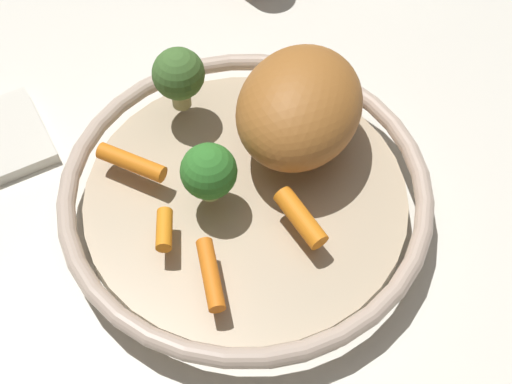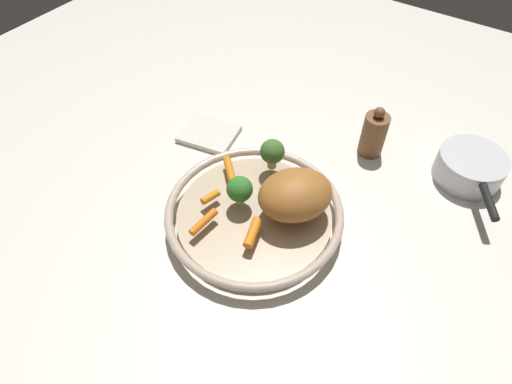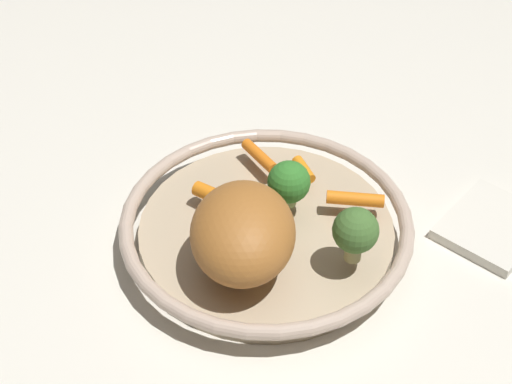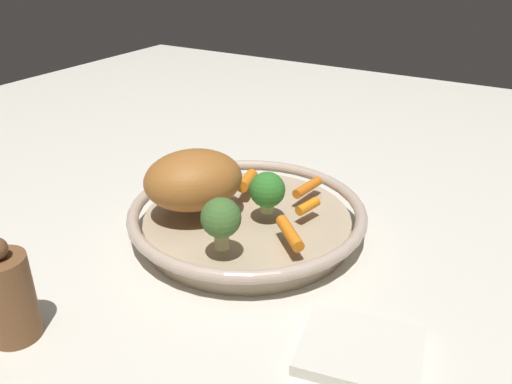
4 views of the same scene
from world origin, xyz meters
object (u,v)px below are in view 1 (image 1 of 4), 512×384
Objects in this scene: roast_chicken_piece at (300,107)px; broccoli_floret_small at (209,174)px; baby_carrot_center at (164,229)px; serving_bowl at (246,198)px; baby_carrot_back at (211,274)px; baby_carrot_near_rim at (131,162)px; broccoli_floret_mid at (179,75)px; baby_carrot_left at (301,218)px.

broccoli_floret_small is (0.04, -0.10, -0.01)m from roast_chicken_piece.
baby_carrot_center is at bearing -64.39° from roast_chicken_piece.
serving_bowl is 5.38× the size of baby_carrot_back.
baby_carrot_center is (0.03, -0.08, 0.03)m from serving_bowl.
broccoli_floret_small is at bearing -66.50° from roast_chicken_piece.
broccoli_floret_small reaches higher than baby_carrot_near_rim.
broccoli_floret_mid is at bearing -164.18° from serving_bowl.
baby_carrot_back is at bearing -6.92° from broccoli_floret_mid.
broccoli_floret_mid is at bearing 160.40° from baby_carrot_center.
roast_chicken_piece reaches higher than baby_carrot_near_rim.
roast_chicken_piece is 0.12m from broccoli_floret_mid.
broccoli_floret_mid is 1.16× the size of broccoli_floret_small.
baby_carrot_left is 0.19m from broccoli_floret_mid.
baby_carrot_center is 0.16m from broccoli_floret_mid.
roast_chicken_piece is at bearing 122.12° from serving_bowl.
broccoli_floret_small is (0.00, -0.03, 0.06)m from serving_bowl.
roast_chicken_piece is (-0.04, 0.07, 0.07)m from serving_bowl.
serving_bowl is 5.91× the size of baby_carrot_left.
baby_carrot_center is at bearing -60.44° from broccoli_floret_small.
serving_bowl is 0.11m from baby_carrot_back.
baby_carrot_near_rim is (-0.14, -0.04, 0.00)m from baby_carrot_back.
serving_bowl is at bearing 109.98° from baby_carrot_center.
baby_carrot_near_rim is 0.10m from broccoli_floret_mid.
broccoli_floret_mid is 0.12m from broccoli_floret_small.
broccoli_floret_mid reaches higher than baby_carrot_center.
baby_carrot_near_rim is (-0.05, -0.10, 0.03)m from serving_bowl.
baby_carrot_back is at bearing 16.26° from baby_carrot_near_rim.
broccoli_floret_small is at bearing -0.63° from broccoli_floret_mid.
baby_carrot_left is (0.10, -0.03, -0.03)m from roast_chicken_piece.
baby_carrot_back reaches higher than serving_bowl.
baby_carrot_near_rim is at bearing -163.74° from baby_carrot_back.
broccoli_floret_mid is at bearing -158.52° from baby_carrot_left.
baby_carrot_center is 0.67× the size of baby_carrot_left.
roast_chicken_piece reaches higher than serving_bowl.
baby_carrot_back is (0.06, 0.03, 0.00)m from baby_carrot_center.
baby_carrot_center is 0.61× the size of baby_carrot_back.
broccoli_floret_mid is (-0.20, 0.02, 0.03)m from baby_carrot_back.
roast_chicken_piece is 2.40× the size of baby_carrot_left.
baby_carrot_near_rim is at bearing -93.32° from roast_chicken_piece.
baby_carrot_near_rim is at bearing -129.85° from broccoli_floret_small.
roast_chicken_piece is 0.11m from broccoli_floret_small.
serving_bowl is 8.85× the size of baby_carrot_center.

